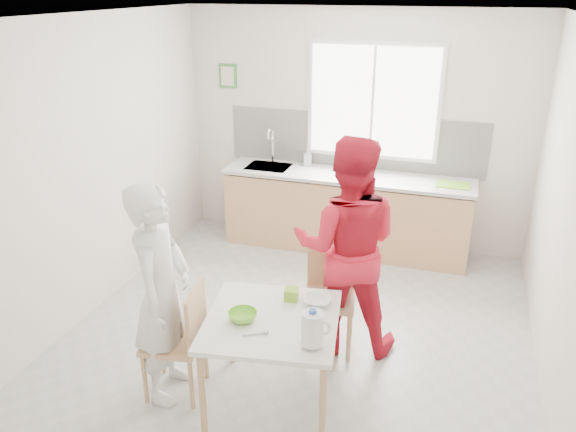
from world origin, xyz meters
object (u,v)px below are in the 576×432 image
Objects in this scene: person_white at (162,294)px; wine_bottle_a at (358,157)px; chair_left at (182,336)px; bowl_green at (243,316)px; milk_jug at (313,328)px; chair_far at (330,289)px; bowl_white at (318,301)px; dining_table at (272,327)px; wine_bottle_b at (358,159)px; person_red at (347,247)px.

wine_bottle_a is at bearing -24.13° from person_white.
chair_left is 4.41× the size of bowl_green.
milk_jug reaches higher than chair_left.
person_white is 6.60× the size of milk_jug.
bowl_green is at bearing -122.26° from chair_far.
bowl_green is 1.01× the size of bowl_white.
wine_bottle_a is (0.82, 3.05, 0.23)m from person_white.
chair_far is at bearing 128.52° from chair_left.
dining_table is 3.57× the size of wine_bottle_b.
person_white reaches higher than bowl_white.
person_white is 0.91× the size of person_red.
person_white is at bearing 166.06° from milk_jug.
person_red reaches higher than wine_bottle_a.
bowl_green is 3.00m from wine_bottle_b.
chair_far is 0.51× the size of person_red.
person_red reaches higher than bowl_white.
person_white reaches higher than chair_far.
chair_far is at bearing 94.11° from bowl_white.
chair_left is 3.02× the size of wine_bottle_b.
milk_jug is at bearing -103.94° from person_white.
wine_bottle_b is at bearing 157.80° from chair_left.
wine_bottle_a is (-0.20, 2.05, 0.56)m from chair_far.
milk_jug is 3.17m from wine_bottle_a.
person_red is at bearing -80.99° from wine_bottle_a.
bowl_green is 0.58m from bowl_white.
chair_left is 0.55m from bowl_green.
wine_bottle_b reaches higher than bowl_white.
bowl_green is 0.68× the size of wine_bottle_b.
person_white is at bearing -144.63° from chair_far.
bowl_white is at bearing -84.89° from wine_bottle_b.
chair_far is at bearing -0.29° from person_red.
dining_table is 3.35× the size of wine_bottle_a.
dining_table is 5.22× the size of bowl_green.
chair_far is 1.46m from person_white.
chair_left is at bearing -176.81° from bowl_green.
bowl_white is at bearing -77.27° from person_white.
person_white is at bearing -170.88° from dining_table.
person_white reaches higher than milk_jug.
bowl_green is (-0.41, -0.95, 0.23)m from chair_far.
chair_far is 4.63× the size of bowl_white.
bowl_green is 0.80× the size of milk_jug.
wine_bottle_a is 1.07× the size of wine_bottle_b.
person_white is 3.14m from wine_bottle_b.
wine_bottle_a is (0.69, 3.03, 0.58)m from chair_left.
chair_far reaches higher than dining_table.
bowl_green is (0.48, 0.03, 0.25)m from chair_left.
bowl_white is at bearing -84.86° from wine_bottle_a.
chair_far is (0.89, 0.97, 0.02)m from chair_left.
dining_table is at bearing -131.08° from bowl_white.
person_white is 0.62m from bowl_green.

